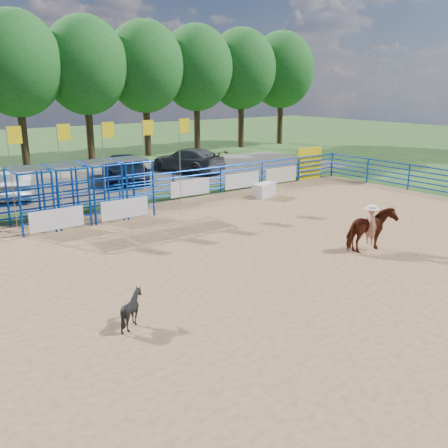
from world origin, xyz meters
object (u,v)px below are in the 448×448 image
(car_b, at_px, (18,183))
(car_c, at_px, (125,169))
(horse_and_rider, at_px, (371,228))
(calf, at_px, (132,309))
(car_d, at_px, (188,160))
(announcer_table, at_px, (264,190))

(car_b, bearing_deg, car_c, -155.31)
(horse_and_rider, bearing_deg, car_b, 114.56)
(calf, height_order, car_c, car_c)
(car_d, bearing_deg, car_c, -6.70)
(horse_and_rider, height_order, car_c, horse_and_rider)
(announcer_table, height_order, car_c, car_c)
(announcer_table, xyz_separation_m, calf, (-12.33, -9.33, 0.09))
(calf, relative_size, car_c, 0.16)
(announcer_table, distance_m, calf, 15.46)
(car_b, bearing_deg, calf, 103.21)
(car_b, distance_m, car_d, 11.68)
(announcer_table, height_order, car_d, car_d)
(horse_and_rider, bearing_deg, car_c, 94.01)
(announcer_table, bearing_deg, car_b, 143.84)
(horse_and_rider, bearing_deg, announcer_table, 72.50)
(announcer_table, relative_size, car_d, 0.25)
(announcer_table, height_order, car_b, car_b)
(car_c, bearing_deg, horse_and_rider, -64.26)
(calf, xyz_separation_m, car_d, (13.36, 18.53, 0.34))
(calf, relative_size, car_d, 0.16)
(car_c, xyz_separation_m, car_d, (5.12, 0.86, 0.01))
(horse_and_rider, height_order, calf, horse_and_rider)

